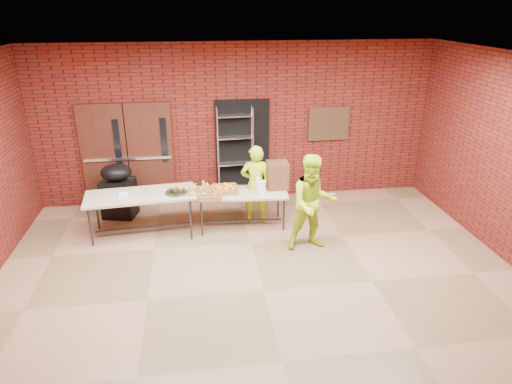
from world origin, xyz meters
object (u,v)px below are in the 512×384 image
table_right (241,195)px  volunteer_woman (256,185)px  coffee_dispenser (277,175)px  covered_grill (118,190)px  wire_rack (235,156)px  table_left (141,198)px  volunteer_man (313,203)px

table_right → volunteer_woman: volunteer_woman is taller
table_right → coffee_dispenser: 0.76m
volunteer_woman → covered_grill: bearing=-4.7°
wire_rack → volunteer_woman: wire_rack is taller
table_left → volunteer_woman: 2.07m
table_right → coffee_dispenser: bearing=14.1°
table_right → volunteer_man: bearing=-37.1°
volunteer_woman → table_left: bearing=14.9°
coffee_dispenser → covered_grill: 3.07m
volunteer_man → covered_grill: bearing=150.6°
table_left → table_right: size_ratio=1.14×
table_left → table_right: (1.78, 0.07, -0.09)m
table_right → volunteer_woman: (0.28, 0.14, 0.13)m
wire_rack → coffee_dispenser: bearing=-61.3°
wire_rack → table_left: wire_rack is taller
coffee_dispenser → covered_grill: size_ratio=0.47×
table_right → table_left: bearing=-173.0°
covered_grill → wire_rack: bearing=24.8°
wire_rack → volunteer_man: bearing=-66.3°
covered_grill → volunteer_woman: bearing=0.2°
table_left → volunteer_man: (2.86, -0.89, 0.11)m
volunteer_man → volunteer_woman: bearing=123.7°
table_right → volunteer_woman: size_ratio=1.14×
table_left → volunteer_woman: (2.06, 0.21, 0.04)m
coffee_dispenser → table_left: bearing=-175.6°
table_left → volunteer_man: bearing=-22.4°
coffee_dispenser → volunteer_man: (0.40, -1.08, -0.11)m
table_right → volunteer_man: volunteer_man is taller
wire_rack → volunteer_woman: (0.26, -1.07, -0.23)m
volunteer_man → table_left: bearing=160.5°
wire_rack → covered_grill: (-2.31, -0.44, -0.45)m
volunteer_woman → volunteer_man: size_ratio=0.92×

